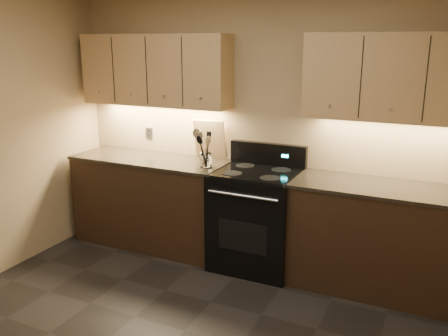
% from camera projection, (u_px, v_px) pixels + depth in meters
% --- Properties ---
extents(wall_back, '(4.00, 0.04, 2.60)m').
position_uv_depth(wall_back, '(262.00, 125.00, 4.54)').
color(wall_back, tan).
rests_on(wall_back, ground).
extents(counter_left, '(1.62, 0.62, 0.93)m').
position_uv_depth(counter_left, '(152.00, 201.00, 4.95)').
color(counter_left, black).
rests_on(counter_left, ground).
extents(counter_right, '(1.46, 0.62, 0.93)m').
position_uv_depth(counter_right, '(378.00, 238.00, 4.01)').
color(counter_right, black).
rests_on(counter_right, ground).
extents(stove, '(0.76, 0.68, 1.14)m').
position_uv_depth(stove, '(256.00, 218.00, 4.44)').
color(stove, black).
rests_on(stove, ground).
extents(upper_cab_left, '(1.60, 0.30, 0.70)m').
position_uv_depth(upper_cab_left, '(155.00, 70.00, 4.73)').
color(upper_cab_left, tan).
rests_on(upper_cab_left, wall_back).
extents(upper_cab_right, '(1.44, 0.30, 0.70)m').
position_uv_depth(upper_cab_right, '(395.00, 77.00, 3.79)').
color(upper_cab_right, tan).
rests_on(upper_cab_right, wall_back).
extents(outlet_plate, '(0.08, 0.01, 0.12)m').
position_uv_depth(outlet_plate, '(149.00, 133.00, 5.12)').
color(outlet_plate, '#B2B5BA').
rests_on(outlet_plate, wall_back).
extents(utensil_crock, '(0.11, 0.11, 0.14)m').
position_uv_depth(utensil_crock, '(206.00, 160.00, 4.47)').
color(utensil_crock, white).
rests_on(utensil_crock, counter_left).
extents(cutting_board, '(0.33, 0.14, 0.40)m').
position_uv_depth(cutting_board, '(210.00, 139.00, 4.76)').
color(cutting_board, tan).
rests_on(cutting_board, counter_left).
extents(wooden_spoon, '(0.11, 0.08, 0.29)m').
position_uv_depth(wooden_spoon, '(203.00, 151.00, 4.44)').
color(wooden_spoon, tan).
rests_on(wooden_spoon, utensil_crock).
extents(black_spoon, '(0.09, 0.16, 0.31)m').
position_uv_depth(black_spoon, '(206.00, 149.00, 4.45)').
color(black_spoon, black).
rests_on(black_spoon, utensil_crock).
extents(black_turner, '(0.10, 0.16, 0.35)m').
position_uv_depth(black_turner, '(206.00, 149.00, 4.41)').
color(black_turner, black).
rests_on(black_turner, utensil_crock).
extents(steel_spatula, '(0.17, 0.14, 0.36)m').
position_uv_depth(steel_spatula, '(209.00, 147.00, 4.43)').
color(steel_spatula, silver).
rests_on(steel_spatula, utensil_crock).
extents(steel_skimmer, '(0.24, 0.14, 0.36)m').
position_uv_depth(steel_skimmer, '(208.00, 148.00, 4.41)').
color(steel_skimmer, silver).
rests_on(steel_skimmer, utensil_crock).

